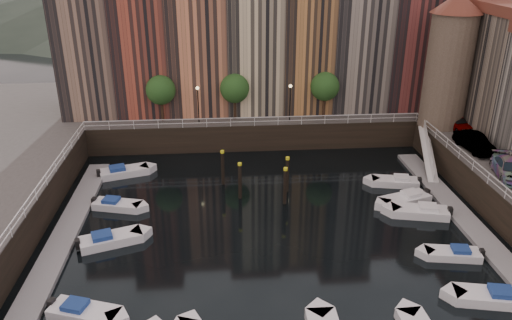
{
  "coord_description": "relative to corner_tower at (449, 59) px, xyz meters",
  "views": [
    {
      "loc": [
        -3.93,
        -34.82,
        21.18
      ],
      "look_at": [
        -0.8,
        4.0,
        4.19
      ],
      "focal_mm": 35.0,
      "sensor_mm": 36.0,
      "label": 1
    }
  ],
  "objects": [
    {
      "name": "ground",
      "position": [
        -20.0,
        -14.5,
        -10.19
      ],
      "size": [
        200.0,
        200.0,
        0.0
      ],
      "primitive_type": "plane",
      "color": "black",
      "rests_on": "ground"
    },
    {
      "name": "quay_far",
      "position": [
        -20.0,
        11.5,
        -8.69
      ],
      "size": [
        80.0,
        20.0,
        3.0
      ],
      "primitive_type": "cube",
      "color": "black",
      "rests_on": "ground"
    },
    {
      "name": "dock_left",
      "position": [
        -36.2,
        -15.5,
        -10.02
      ],
      "size": [
        2.0,
        28.0,
        0.35
      ],
      "primitive_type": "cube",
      "color": "gray",
      "rests_on": "ground"
    },
    {
      "name": "dock_right",
      "position": [
        -3.8,
        -15.5,
        -10.02
      ],
      "size": [
        2.0,
        28.0,
        0.35
      ],
      "primitive_type": "cube",
      "color": "gray",
      "rests_on": "ground"
    },
    {
      "name": "far_terrace",
      "position": [
        -16.69,
        9.0,
        0.76
      ],
      "size": [
        48.7,
        10.3,
        17.5
      ],
      "color": "#8A6B58",
      "rests_on": "quay_far"
    },
    {
      "name": "corner_tower",
      "position": [
        0.0,
        0.0,
        0.0
      ],
      "size": [
        5.2,
        5.2,
        13.8
      ],
      "color": "#6B5B4C",
      "rests_on": "quay_right"
    },
    {
      "name": "promenade_trees",
      "position": [
        -21.33,
        3.7,
        -3.61
      ],
      "size": [
        21.2,
        3.2,
        5.2
      ],
      "color": "black",
      "rests_on": "quay_far"
    },
    {
      "name": "street_lamps",
      "position": [
        -21.0,
        2.7,
        -4.3
      ],
      "size": [
        10.36,
        0.36,
        4.18
      ],
      "color": "black",
      "rests_on": "quay_far"
    },
    {
      "name": "railings",
      "position": [
        -20.0,
        -9.62,
        -6.41
      ],
      "size": [
        36.08,
        34.04,
        0.52
      ],
      "color": "white",
      "rests_on": "ground"
    },
    {
      "name": "gangway",
      "position": [
        -2.9,
        -4.5,
        -8.28
      ],
      "size": [
        2.78,
        8.32,
        3.73
      ],
      "color": "white",
      "rests_on": "ground"
    },
    {
      "name": "mooring_pilings",
      "position": [
        -20.45,
        -8.73,
        -8.54
      ],
      "size": [
        6.21,
        4.67,
        3.78
      ],
      "color": "black",
      "rests_on": "ground"
    },
    {
      "name": "boat_left_1",
      "position": [
        -32.57,
        -24.23,
        -9.83
      ],
      "size": [
        4.76,
        3.03,
        1.07
      ],
      "rotation": [
        0.0,
        0.0,
        -0.33
      ],
      "color": "white",
      "rests_on": "ground"
    },
    {
      "name": "boat_left_2",
      "position": [
        -32.49,
        -16.06,
        -9.81
      ],
      "size": [
        5.0,
        3.18,
        1.13
      ],
      "rotation": [
        0.0,
        0.0,
        0.33
      ],
      "color": "white",
      "rests_on": "ground"
    },
    {
      "name": "boat_left_3",
      "position": [
        -32.94,
        -10.43,
        -9.85
      ],
      "size": [
        4.52,
        2.6,
        1.01
      ],
      "rotation": [
        0.0,
        0.0,
        -0.26
      ],
      "color": "white",
      "rests_on": "ground"
    },
    {
      "name": "boat_left_4",
      "position": [
        -33.47,
        -3.66,
        -9.81
      ],
      "size": [
        5.08,
        3.1,
        1.14
      ],
      "rotation": [
        0.0,
        0.0,
        0.3
      ],
      "color": "white",
      "rests_on": "ground"
    },
    {
      "name": "boat_right_0",
      "position": [
        -6.78,
        -24.89,
        -9.82
      ],
      "size": [
        4.93,
        2.66,
        1.1
      ],
      "rotation": [
        0.0,
        0.0,
        2.93
      ],
      "color": "white",
      "rests_on": "ground"
    },
    {
      "name": "boat_right_1",
      "position": [
        -7.02,
        -19.93,
        -9.87
      ],
      "size": [
        4.26,
        2.15,
        0.96
      ],
      "rotation": [
        0.0,
        0.0,
        2.97
      ],
      "color": "white",
      "rests_on": "ground"
    },
    {
      "name": "boat_right_2",
      "position": [
        -7.08,
        -13.79,
        -9.81
      ],
      "size": [
        5.07,
        2.78,
        1.14
      ],
      "rotation": [
        0.0,
        0.0,
        2.92
      ],
      "color": "white",
      "rests_on": "ground"
    },
    {
      "name": "boat_right_3",
      "position": [
        -7.59,
        -11.52,
        -9.82
      ],
      "size": [
        4.98,
        3.1,
        1.12
      ],
      "rotation": [
        0.0,
        0.0,
        3.46
      ],
      "color": "white",
      "rests_on": "ground"
    },
    {
      "name": "boat_right_4",
      "position": [
        -7.23,
        -7.94,
        -9.84
      ],
      "size": [
        4.7,
        2.5,
        1.05
      ],
      "rotation": [
        0.0,
        0.0,
        2.94
      ],
      "color": "white",
      "rests_on": "ground"
    },
    {
      "name": "car_a",
      "position": [
        1.19,
        -1.49,
        -6.46
      ],
      "size": [
        2.2,
        4.47,
        1.46
      ],
      "primitive_type": "imported",
      "rotation": [
        0.0,
        0.0,
        0.11
      ],
      "color": "gray",
      "rests_on": "quay_right"
    },
    {
      "name": "car_b",
      "position": [
        0.17,
        -7.3,
        -6.39
      ],
      "size": [
        2.21,
        5.04,
        1.61
      ],
      "primitive_type": "imported",
      "rotation": [
        0.0,
        0.0,
        0.1
      ],
      "color": "gray",
      "rests_on": "quay_right"
    },
    {
      "name": "car_c",
      "position": [
        0.27,
        -13.22,
        -6.44
      ],
      "size": [
        3.22,
        5.51,
        1.5
      ],
      "primitive_type": "imported",
      "rotation": [
        0.0,
        0.0,
        -0.23
      ],
      "color": "gray",
      "rests_on": "quay_right"
    }
  ]
}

